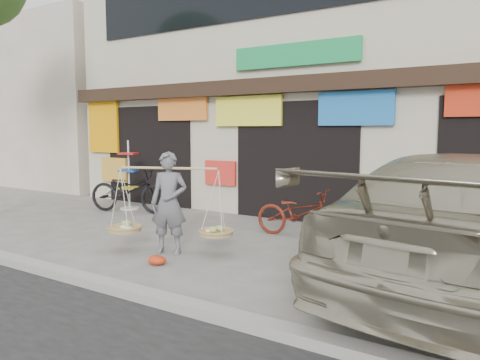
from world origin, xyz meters
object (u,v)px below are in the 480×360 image
Objects in this scene: bike_0 at (129,190)px; bike_2 at (300,213)px; street_vendor at (169,207)px; display_rack at (129,182)px.

bike_0 reaches higher than bike_2.
bike_2 is (1.32, 2.24, -0.32)m from street_vendor.
display_rack reaches higher than bike_0.
street_vendor is at bearing 146.53° from bike_2.
bike_0 is at bearing 123.26° from street_vendor.
street_vendor is 4.70m from display_rack.
display_rack reaches higher than bike_2.
bike_0 is 0.51m from display_rack.
bike_0 is 1.20× the size of bike_2.
bike_2 is 1.00× the size of display_rack.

